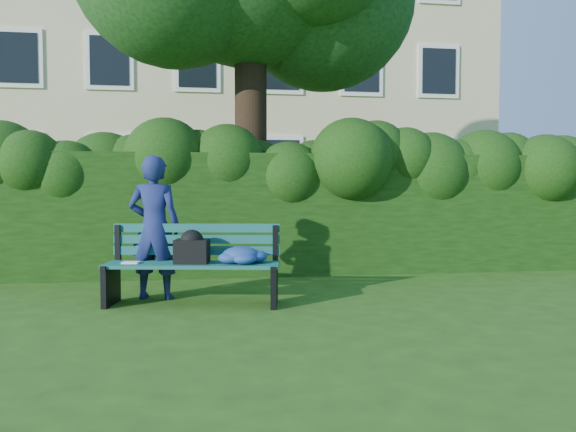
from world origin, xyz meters
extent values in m
plane|color=#2B4817|center=(0.00, 0.00, 0.00)|extent=(80.00, 80.00, 0.00)
cube|color=#C5B884|center=(0.00, 14.00, 6.00)|extent=(16.00, 8.00, 12.00)
cube|color=white|center=(-6.00, 9.98, 2.00)|extent=(1.30, 0.08, 1.60)
cube|color=black|center=(-6.00, 9.94, 2.00)|extent=(1.05, 0.04, 1.35)
cube|color=white|center=(-3.60, 9.98, 2.00)|extent=(1.30, 0.08, 1.60)
cube|color=black|center=(-3.60, 9.94, 2.00)|extent=(1.05, 0.04, 1.35)
cube|color=white|center=(-1.20, 9.98, 2.00)|extent=(1.30, 0.08, 1.60)
cube|color=black|center=(-1.20, 9.94, 2.00)|extent=(1.05, 0.04, 1.35)
cube|color=white|center=(1.20, 9.98, 2.00)|extent=(1.30, 0.08, 1.60)
cube|color=black|center=(1.20, 9.94, 2.00)|extent=(1.05, 0.04, 1.35)
cube|color=white|center=(3.60, 9.98, 2.00)|extent=(1.30, 0.08, 1.60)
cube|color=black|center=(3.60, 9.94, 2.00)|extent=(1.05, 0.04, 1.35)
cube|color=white|center=(6.00, 9.98, 2.00)|extent=(1.30, 0.08, 1.60)
cube|color=black|center=(6.00, 9.94, 2.00)|extent=(1.05, 0.04, 1.35)
cube|color=white|center=(-6.00, 9.98, 4.80)|extent=(1.30, 0.08, 1.60)
cube|color=black|center=(-6.00, 9.94, 4.80)|extent=(1.05, 0.04, 1.35)
cube|color=white|center=(-3.60, 9.98, 4.80)|extent=(1.30, 0.08, 1.60)
cube|color=black|center=(-3.60, 9.94, 4.80)|extent=(1.05, 0.04, 1.35)
cube|color=white|center=(-1.20, 9.98, 4.80)|extent=(1.30, 0.08, 1.60)
cube|color=black|center=(-1.20, 9.94, 4.80)|extent=(1.05, 0.04, 1.35)
cube|color=white|center=(1.20, 9.98, 4.80)|extent=(1.30, 0.08, 1.60)
cube|color=black|center=(1.20, 9.94, 4.80)|extent=(1.05, 0.04, 1.35)
cube|color=white|center=(3.60, 9.98, 4.80)|extent=(1.30, 0.08, 1.60)
cube|color=black|center=(3.60, 9.94, 4.80)|extent=(1.05, 0.04, 1.35)
cube|color=white|center=(6.00, 9.98, 4.80)|extent=(1.30, 0.08, 1.60)
cube|color=black|center=(6.00, 9.94, 4.80)|extent=(1.05, 0.04, 1.35)
cube|color=black|center=(0.00, 2.20, 0.90)|extent=(10.00, 1.00, 1.80)
cylinder|color=black|center=(-0.26, 2.97, 2.47)|extent=(0.53, 0.53, 4.95)
cube|color=#0D4044|center=(-1.20, -0.22, 0.45)|extent=(1.91, 0.43, 0.04)
cube|color=#0D4044|center=(-1.18, -0.10, 0.45)|extent=(1.91, 0.43, 0.04)
cube|color=#0D4044|center=(-1.16, 0.02, 0.45)|extent=(1.91, 0.43, 0.04)
cube|color=#0D4044|center=(-1.14, 0.13, 0.45)|extent=(1.91, 0.43, 0.04)
cube|color=#0D4044|center=(-1.13, 0.21, 0.58)|extent=(1.90, 0.36, 0.10)
cube|color=#0D4044|center=(-1.12, 0.22, 0.71)|extent=(1.90, 0.36, 0.10)
cube|color=#0D4044|center=(-1.12, 0.23, 0.84)|extent=(1.90, 0.36, 0.10)
cube|color=black|center=(-2.07, 0.11, 0.22)|extent=(0.14, 0.50, 0.44)
cube|color=black|center=(-2.03, 0.37, 0.65)|extent=(0.07, 0.07, 0.45)
cube|color=black|center=(-2.08, 0.06, 0.44)|extent=(0.13, 0.42, 0.05)
cube|color=black|center=(-0.27, -0.20, 0.22)|extent=(0.14, 0.50, 0.44)
cube|color=black|center=(-0.23, 0.06, 0.65)|extent=(0.07, 0.07, 0.45)
cube|color=black|center=(-0.28, -0.25, 0.44)|extent=(0.13, 0.42, 0.05)
cube|color=white|center=(-1.84, 0.02, 0.48)|extent=(0.20, 0.16, 0.02)
cube|color=black|center=(-1.17, -0.04, 0.60)|extent=(0.41, 0.34, 0.26)
imported|color=navy|center=(-1.61, 0.38, 0.84)|extent=(0.69, 0.53, 1.68)
camera|label=1|loc=(-1.03, -6.31, 1.32)|focal=35.00mm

